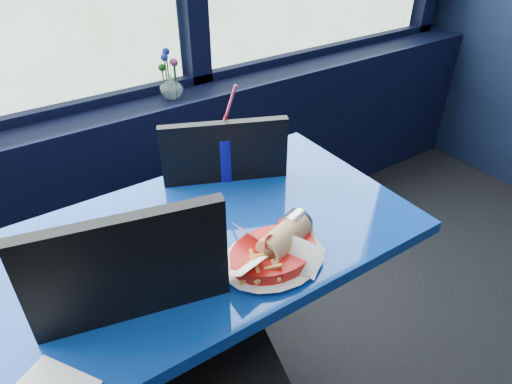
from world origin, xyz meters
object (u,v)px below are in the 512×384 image
Objects in this scene: near_table at (212,276)px; flower_vase at (171,83)px; chair_near_back at (202,213)px; soda_cup at (224,154)px; food_basket at (275,251)px; ketchup_bottle at (227,149)px.

flower_vase reaches higher than near_table.
soda_cup is at bearing 149.08° from chair_near_back.
food_basket is at bearing -103.76° from soda_cup.
chair_near_back is (0.14, 0.32, -0.01)m from near_table.
flower_vase reaches higher than chair_near_back.
flower_vase is (0.29, 0.84, 0.30)m from near_table.
ketchup_bottle is at bearing 81.92° from food_basket.
flower_vase is 1.07m from food_basket.
food_basket is at bearing -66.92° from near_table.
near_table is 0.41m from soda_cup.
chair_near_back is at bearing 126.93° from ketchup_bottle.
food_basket is 0.46m from ketchup_bottle.
soda_cup is (-0.01, 0.01, -0.02)m from ketchup_bottle.
flower_vase is 0.78× the size of food_basket.
flower_vase is at bearing 81.47° from soda_cup.
chair_near_back is 2.92× the size of soda_cup.
chair_near_back reaches higher than food_basket.
near_table is 0.31m from food_basket.
food_basket is 1.20× the size of ketchup_bottle.
ketchup_bottle is (0.12, 0.44, 0.07)m from food_basket.
ketchup_bottle is (-0.08, -0.61, -0.01)m from flower_vase.
near_table is at bearing -108.90° from flower_vase.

